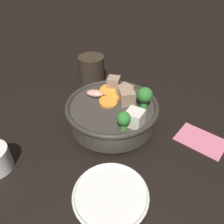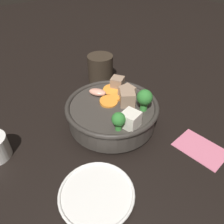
# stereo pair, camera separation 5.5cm
# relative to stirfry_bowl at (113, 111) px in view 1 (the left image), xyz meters

# --- Properties ---
(ground_plane) EXTENTS (3.00, 3.00, 0.00)m
(ground_plane) POSITION_rel_stirfry_bowl_xyz_m (0.00, 0.00, -0.04)
(ground_plane) COLOR black
(stirfry_bowl) EXTENTS (0.23, 0.23, 0.12)m
(stirfry_bowl) POSITION_rel_stirfry_bowl_xyz_m (0.00, 0.00, 0.00)
(stirfry_bowl) COLOR #38332D
(stirfry_bowl) RESTS_ON ground_plane
(side_saucer) EXTENTS (0.14, 0.14, 0.01)m
(side_saucer) POSITION_rel_stirfry_bowl_xyz_m (-0.14, 0.15, -0.04)
(side_saucer) COLOR white
(side_saucer) RESTS_ON ground_plane
(dark_mug) EXTENTS (0.11, 0.08, 0.09)m
(dark_mug) POSITION_rel_stirfry_bowl_xyz_m (0.20, -0.11, 0.00)
(dark_mug) COLOR #33281E
(dark_mug) RESTS_ON ground_plane
(napkin) EXTENTS (0.12, 0.08, 0.00)m
(napkin) POSITION_rel_stirfry_bowl_xyz_m (-0.19, -0.10, -0.04)
(napkin) COLOR #D16B84
(napkin) RESTS_ON ground_plane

